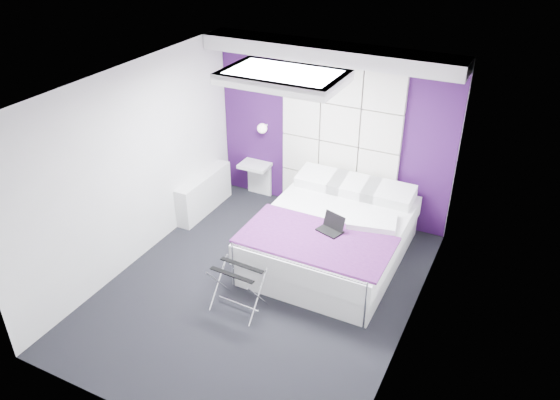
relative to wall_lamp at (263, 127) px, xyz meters
name	(u,v)px	position (x,y,z in m)	size (l,w,h in m)	color
floor	(262,288)	(1.05, -2.06, -1.22)	(4.40, 4.40, 0.00)	black
ceiling	(257,87)	(1.05, -2.06, 1.38)	(4.40, 4.40, 0.00)	white
wall_back	(332,131)	(1.05, 0.14, 0.08)	(3.60, 3.60, 0.00)	silver
wall_left	(135,167)	(-0.75, -2.06, 0.08)	(4.40, 4.40, 0.00)	silver
wall_right	(416,237)	(2.85, -2.06, 0.08)	(4.40, 4.40, 0.00)	silver
accent_wall	(331,132)	(1.05, 0.13, 0.08)	(3.58, 0.02, 2.58)	#341046
soffit	(329,52)	(1.05, -0.11, 1.28)	(3.58, 0.50, 0.20)	white
headboard	(339,143)	(1.20, 0.08, -0.05)	(1.80, 0.08, 2.30)	silver
skylight	(283,76)	(1.05, -1.46, 1.33)	(1.36, 0.86, 0.12)	white
wall_lamp	(263,127)	(0.00, 0.00, 0.00)	(0.15, 0.15, 0.15)	white
radiator	(204,193)	(-0.64, -0.76, -0.92)	(0.22, 1.20, 0.60)	white
bed	(332,236)	(1.58, -1.04, -0.89)	(1.86, 2.26, 0.78)	white
nightstand	(255,165)	(-0.14, -0.04, -0.65)	(0.47, 0.36, 0.05)	white
luggage_rack	(238,289)	(0.98, -2.50, -0.94)	(0.57, 0.42, 0.56)	silver
laptop	(331,226)	(1.67, -1.35, -0.53)	(0.30, 0.22, 0.22)	black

